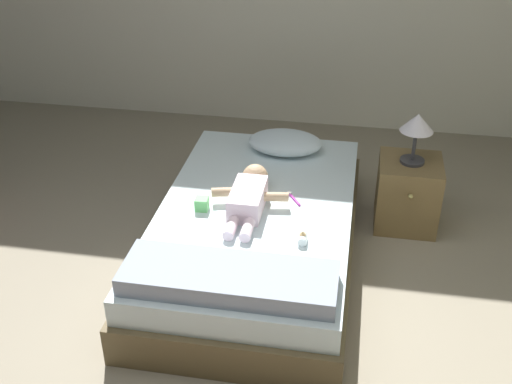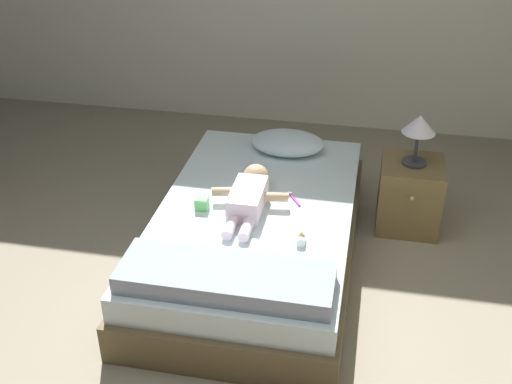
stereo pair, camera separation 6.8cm
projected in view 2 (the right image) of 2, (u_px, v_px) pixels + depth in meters
The scene contains 10 objects.
ground_plane at pixel (188, 347), 3.29m from camera, with size 8.00×8.00×0.00m, color gray.
bed at pixel (256, 233), 3.86m from camera, with size 1.18×2.05×0.38m.
pillow at pixel (287, 143), 4.35m from camera, with size 0.51×0.35×0.14m.
baby at pixel (249, 195), 3.74m from camera, with size 0.48×0.68×0.16m.
toothbrush at pixel (294, 199), 3.83m from camera, with size 0.09×0.14×0.02m.
nightstand at pixel (409, 195), 4.17m from camera, with size 0.40×0.43×0.47m.
lamp at pixel (419, 128), 3.93m from camera, with size 0.21×0.21×0.34m.
blanket at pixel (226, 278), 3.10m from camera, with size 1.07×0.36×0.10m.
toy_block at pixel (202, 203), 3.72m from camera, with size 0.08×0.08×0.08m.
baby_bottle at pixel (301, 238), 3.43m from camera, with size 0.06×0.09×0.07m.
Camera 2 is at (0.82, -2.30, 2.37)m, focal length 44.21 mm.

